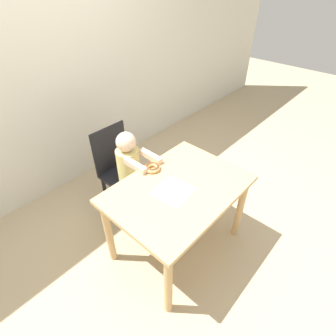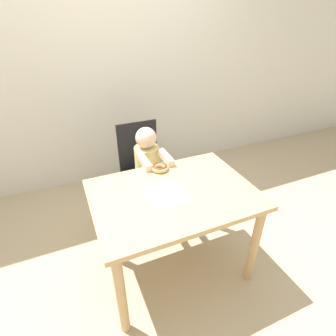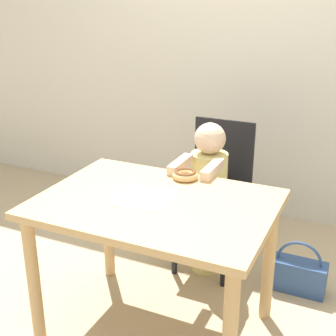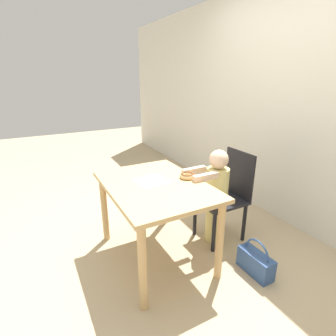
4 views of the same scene
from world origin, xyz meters
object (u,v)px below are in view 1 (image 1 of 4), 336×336
chair (122,171)px  donut (152,167)px  child_figure (130,174)px  handbag (169,177)px

chair → donut: bearing=-91.4°
child_figure → handbag: 0.67m
donut → handbag: size_ratio=0.42×
handbag → child_figure: bearing=-179.2°
chair → handbag: size_ratio=2.80×
chair → handbag: bearing=-12.6°
child_figure → handbag: bearing=0.8°
child_figure → handbag: (0.55, 0.01, -0.38)m
child_figure → donut: bearing=-91.9°
child_figure → handbag: size_ratio=2.95×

